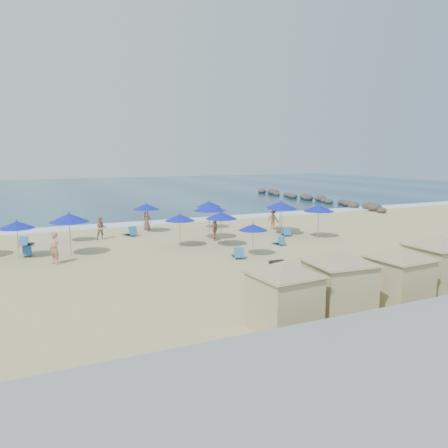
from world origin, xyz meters
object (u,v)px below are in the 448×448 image
(umbrella_5, at_px, (180,218))
(cabana_3, at_px, (437,256))
(beachgoer_2, at_px, (215,229))
(umbrella_12, at_px, (282,206))
(cabana_1, at_px, (339,274))
(umbrella_4, at_px, (146,207))
(cabana_2, at_px, (399,269))
(umbrella_1, at_px, (17,225))
(umbrella_9, at_px, (209,204))
(umbrella_8, at_px, (221,215))
(rock_jetty, at_px, (312,198))
(beachgoer_4, at_px, (147,220))
(trash_bin, at_px, (279,269))
(umbrella_2, at_px, (69,216))
(cabana_0, at_px, (284,287))
(umbrella_7, at_px, (210,207))
(umbrella_11, at_px, (319,208))
(umbrella_3, at_px, (69,218))
(beachgoer_0, at_px, (55,248))
(umbrella_6, at_px, (253,227))
(beachgoer_3, at_px, (273,218))
(beachgoer_1, at_px, (101,228))

(umbrella_5, bearing_deg, cabana_3, -63.53)
(beachgoer_2, bearing_deg, umbrella_12, -57.87)
(cabana_1, bearing_deg, umbrella_4, 94.85)
(beachgoer_2, bearing_deg, cabana_2, -139.81)
(umbrella_1, height_order, umbrella_9, umbrella_9)
(cabana_3, bearing_deg, umbrella_8, 108.87)
(umbrella_12, bearing_deg, beachgoer_2, 176.06)
(beachgoer_2, bearing_deg, umbrella_5, 146.94)
(rock_jetty, bearing_deg, beachgoer_4, -154.00)
(trash_bin, bearing_deg, umbrella_2, 125.32)
(cabana_0, relative_size, cabana_1, 0.96)
(umbrella_7, distance_m, umbrella_12, 5.63)
(umbrella_11, bearing_deg, cabana_3, -104.37)
(trash_bin, height_order, umbrella_4, umbrella_4)
(cabana_3, relative_size, beachgoer_2, 2.76)
(rock_jetty, xyz_separation_m, cabana_2, (-21.40, -34.68, 1.21))
(umbrella_3, xyz_separation_m, umbrella_4, (6.31, 5.94, -0.27))
(cabana_2, distance_m, beachgoer_0, 17.88)
(cabana_0, relative_size, beachgoer_0, 2.39)
(beachgoer_4, bearing_deg, umbrella_8, -40.59)
(trash_bin, bearing_deg, umbrella_3, 137.61)
(cabana_0, relative_size, umbrella_6, 2.14)
(trash_bin, xyz_separation_m, beachgoer_2, (0.86, 9.91, 0.46))
(umbrella_8, bearing_deg, umbrella_11, -1.96)
(umbrella_11, bearing_deg, umbrella_2, 159.50)
(cabana_1, bearing_deg, cabana_3, 3.76)
(cabana_3, xyz_separation_m, umbrella_8, (-4.44, 12.98, 0.43))
(cabana_3, height_order, umbrella_5, cabana_3)
(umbrella_5, xyz_separation_m, umbrella_7, (2.85, 1.67, 0.36))
(cabana_1, relative_size, umbrella_3, 1.69)
(umbrella_5, bearing_deg, beachgoer_3, 20.62)
(umbrella_1, distance_m, umbrella_12, 18.11)
(trash_bin, relative_size, umbrella_11, 0.30)
(umbrella_2, relative_size, umbrella_12, 0.80)
(umbrella_8, height_order, beachgoer_0, umbrella_8)
(cabana_2, relative_size, beachgoer_1, 2.60)
(cabana_0, bearing_deg, umbrella_12, 57.64)
(rock_jetty, height_order, umbrella_9, umbrella_9)
(cabana_3, relative_size, beachgoer_1, 2.79)
(umbrella_1, distance_m, beachgoer_0, 3.18)
(beachgoer_0, bearing_deg, umbrella_7, 70.31)
(cabana_2, xyz_separation_m, umbrella_11, (6.07, 13.24, 0.66))
(umbrella_4, xyz_separation_m, beachgoer_2, (3.54, -5.23, -1.21))
(umbrella_7, distance_m, beachgoer_0, 11.20)
(cabana_3, relative_size, umbrella_6, 2.30)
(beachgoer_3, height_order, beachgoer_4, beachgoer_3)
(cabana_1, relative_size, umbrella_8, 1.86)
(umbrella_2, bearing_deg, beachgoer_0, -102.91)
(umbrella_2, distance_m, beachgoer_2, 10.24)
(umbrella_9, distance_m, beachgoer_4, 5.24)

